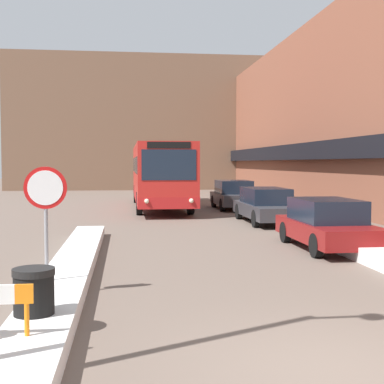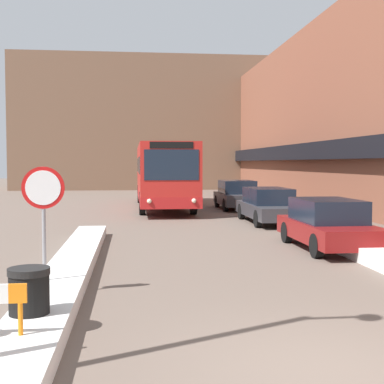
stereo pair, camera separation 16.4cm
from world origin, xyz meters
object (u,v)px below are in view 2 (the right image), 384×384
object	(u,v)px
parked_car_back	(237,195)
stop_sign	(43,202)
parked_car_front	(328,224)
trash_bin	(29,301)
parked_car_middle	(268,205)
city_bus	(163,174)

from	to	relation	value
parked_car_back	stop_sign	distance (m)	19.06
parked_car_front	stop_sign	distance (m)	8.49
parked_car_front	trash_bin	xyz separation A→B (m)	(-6.91, -6.78, -0.22)
parked_car_middle	parked_car_front	bearing A→B (deg)	-90.00
parked_car_front	stop_sign	bearing A→B (deg)	-146.81
parked_car_front	parked_car_back	size ratio (longest dim) A/B	1.02
city_bus	parked_car_front	xyz separation A→B (m)	(3.81, -14.30, -1.11)
parked_car_front	trash_bin	world-z (taller)	parked_car_front
city_bus	parked_car_front	size ratio (longest dim) A/B	2.92
trash_bin	parked_car_front	bearing A→B (deg)	44.46
city_bus	trash_bin	distance (m)	21.36
city_bus	parked_car_middle	bearing A→B (deg)	-63.60
parked_car_front	trash_bin	distance (m)	9.69
parked_car_back	trash_bin	world-z (taller)	parked_car_back
parked_car_middle	stop_sign	world-z (taller)	stop_sign
stop_sign	parked_car_back	bearing A→B (deg)	68.26
parked_car_back	parked_car_front	bearing A→B (deg)	-90.00
parked_car_front	stop_sign	world-z (taller)	stop_sign
parked_car_front	parked_car_back	distance (m)	13.07
parked_car_front	trash_bin	size ratio (longest dim) A/B	4.51
parked_car_front	parked_car_middle	size ratio (longest dim) A/B	0.88
parked_car_middle	trash_bin	xyz separation A→B (m)	(-6.91, -13.42, -0.24)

